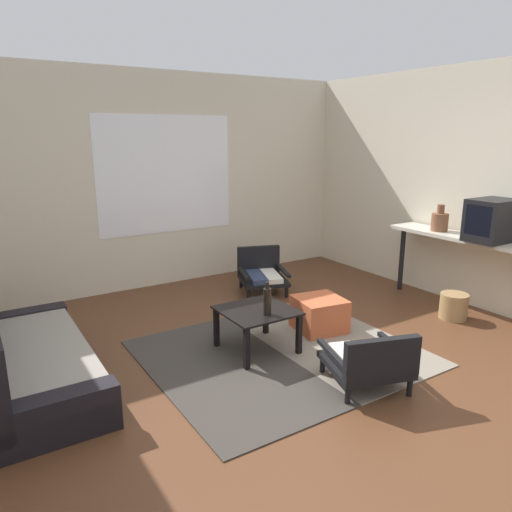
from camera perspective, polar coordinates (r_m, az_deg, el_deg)
The scene contains 14 objects.
ground_plane at distance 4.10m, azimuth 6.78°, elevation -13.91°, with size 7.80×7.80×0.00m, color #56331E.
far_wall_with_window at distance 6.30m, azimuth -10.88°, elevation 8.82°, with size 5.60×0.13×2.70m.
side_wall_right at distance 5.88m, azimuth 25.95°, elevation 7.25°, with size 0.12×6.60×2.70m, color beige.
area_rug at distance 4.41m, azimuth 3.01°, elevation -11.57°, with size 2.31×2.04×0.01m.
couch at distance 4.21m, azimuth -25.77°, elevation -11.19°, with size 0.79×1.93×0.74m.
coffee_table at distance 4.34m, azimuth 0.12°, elevation -7.27°, with size 0.63×0.62×0.40m.
armchair_by_window at distance 6.02m, azimuth 0.69°, elevation -1.97°, with size 0.72×0.74×0.54m.
armchair_striped_foreground at distance 3.87m, azimuth 13.43°, elevation -12.10°, with size 0.75×0.74×0.50m.
ottoman_orange at distance 4.87m, azimuth 7.58°, elevation -6.96°, with size 0.45×0.45×0.34m, color #BC5633.
console_shelf at distance 5.72m, azimuth 23.84°, elevation 1.28°, with size 0.39×1.84×0.85m.
crt_television at distance 5.52m, azimuth 26.50°, elevation 3.86°, with size 0.52×0.37×0.44m.
clay_vase at distance 5.88m, azimuth 21.17°, elevation 3.93°, with size 0.19×0.19×0.31m.
glass_bottle at distance 4.16m, azimuth 1.36°, elevation -5.41°, with size 0.07×0.07×0.30m.
wicker_basket at distance 5.57m, azimuth 22.61°, elevation -5.56°, with size 0.29×0.29×0.28m, color #9E7A4C.
Camera 1 is at (-2.32, -2.77, 1.94)m, focal length 33.36 mm.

